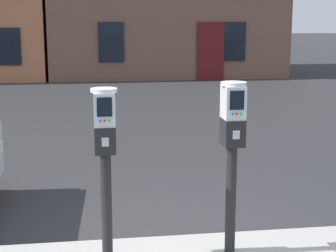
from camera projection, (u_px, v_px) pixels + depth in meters
parking_meter_near_kerb at (105, 144)px, 4.33m from camera, size 0.22×0.25×1.49m
parking_meter_twin_adjacent at (232, 138)px, 4.48m from camera, size 0.22×0.25×1.52m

